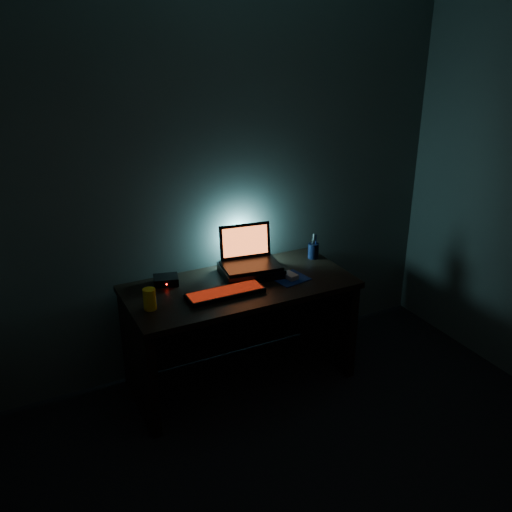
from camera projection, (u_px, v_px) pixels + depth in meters
The scene contains 10 objects.
room at pixel (415, 330), 2.21m from camera, with size 3.50×4.00×2.50m.
desk at pixel (237, 315), 3.88m from camera, with size 1.50×0.70×0.75m.
riser at pixel (251, 270), 3.87m from camera, with size 0.40×0.30×0.06m, color black.
laptop at pixel (249, 255), 3.88m from camera, with size 0.41×0.33×0.26m.
keyboard at pixel (225, 293), 3.59m from camera, with size 0.50×0.16×0.03m.
mousepad at pixel (290, 278), 3.82m from camera, with size 0.22×0.20×0.00m, color navy.
mouse at pixel (290, 276), 3.81m from camera, with size 0.06×0.11×0.03m, color gray.
pen_cup at pixel (313, 251), 4.13m from camera, with size 0.08×0.08×0.11m, color black.
juice_glass at pixel (150, 299), 3.40m from camera, with size 0.08×0.08×0.13m, color yellow.
router at pixel (166, 280), 3.73m from camera, with size 0.18×0.16×0.05m.
Camera 1 is at (-1.42, -1.45, 2.37)m, focal length 40.00 mm.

